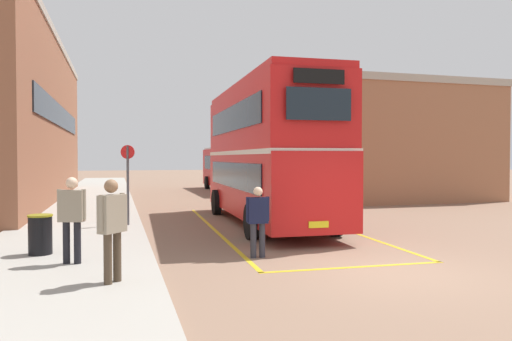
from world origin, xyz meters
TOP-DOWN VIEW (x-y plane):
  - ground_plane at (0.00, 14.40)m, footprint 135.60×135.60m
  - sidewalk_left at (-6.50, 16.80)m, footprint 4.00×57.60m
  - depot_building_right at (9.87, 18.52)m, footprint 8.86×13.49m
  - double_decker_bus at (-0.31, 7.43)m, footprint 3.04×9.98m
  - single_deck_bus at (2.26, 23.57)m, footprint 2.69×10.00m
  - pedestrian_boarding at (-2.20, 2.03)m, footprint 0.55×0.24m
  - pedestrian_waiting_near at (-6.16, 1.87)m, footprint 0.56×0.36m
  - pedestrian_waiting_far at (-5.36, 0.08)m, footprint 0.50×0.52m
  - litter_bin at (-6.92, 3.06)m, footprint 0.53×0.53m
  - bus_stop_sign at (-4.94, 7.38)m, footprint 0.43×0.15m
  - bay_marking_yellow at (-0.34, 5.57)m, footprint 4.57×12.04m

SIDE VIEW (x-z plane):
  - ground_plane at x=0.00m, z-range 0.00..0.00m
  - bay_marking_yellow at x=-0.34m, z-range 0.00..0.01m
  - sidewalk_left at x=-6.50m, z-range 0.00..0.14m
  - litter_bin at x=-6.92m, z-range 0.14..1.02m
  - pedestrian_boarding at x=-2.20m, z-range 0.12..1.74m
  - pedestrian_waiting_near at x=-6.16m, z-range 0.28..2.04m
  - pedestrian_waiting_far at x=-5.36m, z-range 0.29..2.06m
  - single_deck_bus at x=2.26m, z-range 0.13..3.15m
  - bus_stop_sign at x=-4.94m, z-range 0.41..2.95m
  - double_decker_bus at x=-0.31m, z-range 0.14..4.89m
  - depot_building_right at x=9.87m, z-range 0.00..6.32m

